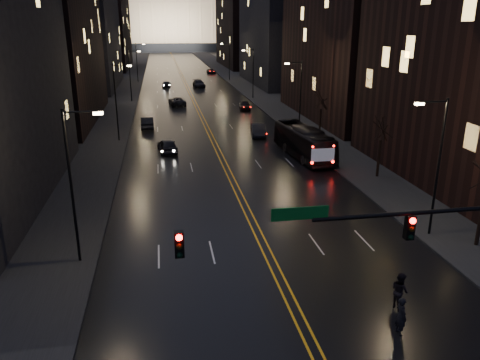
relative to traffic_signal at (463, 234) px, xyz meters
name	(u,v)px	position (x,y,z in m)	size (l,w,h in m)	color
ground	(317,355)	(-5.91, 0.00, -5.10)	(900.00, 900.00, 0.00)	black
road	(179,70)	(-5.91, 130.00, -5.09)	(20.00, 320.00, 0.02)	black
sidewalk_left	(132,70)	(-19.91, 130.00, -5.02)	(8.00, 320.00, 0.16)	black
sidewalk_right	(225,69)	(8.09, 130.00, -5.02)	(8.00, 320.00, 0.16)	black
center_line	(179,70)	(-5.91, 130.00, -5.08)	(0.62, 320.00, 0.01)	orange
building_left_mid	(42,18)	(-26.91, 54.00, 8.90)	(12.00, 30.00, 28.00)	black
building_left_far	(85,40)	(-26.91, 92.00, 4.90)	(12.00, 34.00, 20.00)	black
building_left_dist	(107,28)	(-26.91, 140.00, 6.90)	(12.00, 40.00, 24.00)	black
building_right_mid	(278,25)	(15.09, 92.00, 7.90)	(12.00, 34.00, 26.00)	black
building_right_dist	(242,31)	(15.09, 140.00, 5.90)	(12.00, 40.00, 22.00)	black
capitol	(168,16)	(-5.91, 250.00, 12.05)	(90.00, 50.00, 58.50)	black
traffic_signal	(463,234)	(0.00, 0.00, 0.00)	(17.29, 0.45, 7.00)	black
streetlamp_right_near	(436,161)	(4.91, 10.00, -0.02)	(2.13, 0.25, 9.00)	black
streetlamp_left_near	(74,180)	(-16.72, 10.00, -0.02)	(2.13, 0.25, 9.00)	black
streetlamp_right_mid	(299,94)	(4.91, 40.00, -0.02)	(2.13, 0.25, 9.00)	black
streetlamp_left_mid	(117,98)	(-16.72, 40.00, -0.02)	(2.13, 0.25, 9.00)	black
streetlamp_right_far	(252,71)	(4.91, 70.00, -0.02)	(2.13, 0.25, 9.00)	black
streetlamp_left_far	(131,73)	(-16.72, 70.00, -0.02)	(2.13, 0.25, 9.00)	black
streetlamp_right_dist	(229,59)	(4.91, 100.00, -0.02)	(2.13, 0.25, 9.00)	black
streetlamp_left_dist	(138,60)	(-16.72, 100.00, -0.02)	(2.13, 0.25, 9.00)	black
tree_right_mid	(382,128)	(7.09, 22.00, -0.58)	(2.40, 2.40, 6.65)	black
tree_right_far	(321,100)	(7.09, 38.00, -0.58)	(2.40, 2.40, 6.65)	black
bus	(304,142)	(2.59, 30.00, -3.53)	(2.64, 11.28, 3.14)	black
oncoming_car_a	(167,146)	(-11.35, 34.01, -4.34)	(1.80, 4.48, 1.53)	black
oncoming_car_b	(147,122)	(-13.75, 47.06, -4.34)	(1.62, 4.65, 1.53)	black
oncoming_car_c	(177,101)	(-9.09, 64.63, -4.38)	(2.39, 5.18, 1.44)	black
oncoming_car_d	(166,84)	(-10.41, 89.54, -4.46)	(1.81, 4.46, 1.29)	black
receding_car_a	(258,130)	(-0.14, 39.96, -4.33)	(1.64, 4.69, 1.55)	black
receding_car_b	(245,105)	(1.55, 58.85, -4.35)	(1.77, 4.40, 1.50)	black
receding_car_c	(199,84)	(-3.41, 88.20, -4.31)	(2.21, 5.44, 1.58)	black
receding_car_d	(211,71)	(2.59, 118.24, -4.46)	(2.12, 4.60, 1.28)	black
pedestrian_a	(401,316)	(-1.81, 0.78, -4.19)	(0.67, 0.44, 1.83)	black
pedestrian_b	(400,291)	(-0.89, 2.66, -4.14)	(0.94, 0.51, 1.93)	black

